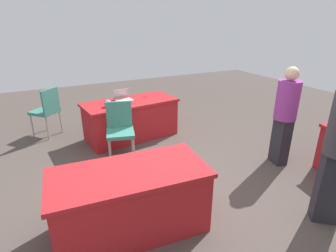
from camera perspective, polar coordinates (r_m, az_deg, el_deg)
name	(u,v)px	position (r m, az deg, el deg)	size (l,w,h in m)	color
ground_plane	(171,193)	(3.80, 0.60, -14.02)	(14.40, 14.40, 0.00)	#4C423D
table_foreground	(131,119)	(5.36, -7.87, 1.45)	(1.87, 1.00, 0.75)	#AD1E23
table_mid_right	(131,201)	(3.07, -7.90, -15.41)	(1.72, 0.93, 0.75)	#AD1E23
chair_tucked_left	(47,109)	(5.84, -24.33, 3.38)	(0.62, 0.62, 0.98)	#9E9993
chair_tucked_right	(120,127)	(4.49, -10.16, -0.30)	(0.54, 0.54, 0.97)	#9E9993
person_presenter	(285,112)	(4.55, 23.66, 2.67)	(0.41, 0.41, 1.58)	#26262D
laptop_silver	(123,98)	(5.31, -9.48, 5.84)	(0.35, 0.33, 0.21)	silver
yarn_ball	(108,103)	(4.94, -12.66, 4.73)	(0.13, 0.13, 0.13)	gray
scissors_red	(146,96)	(5.53, -4.70, 6.32)	(0.18, 0.04, 0.01)	red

